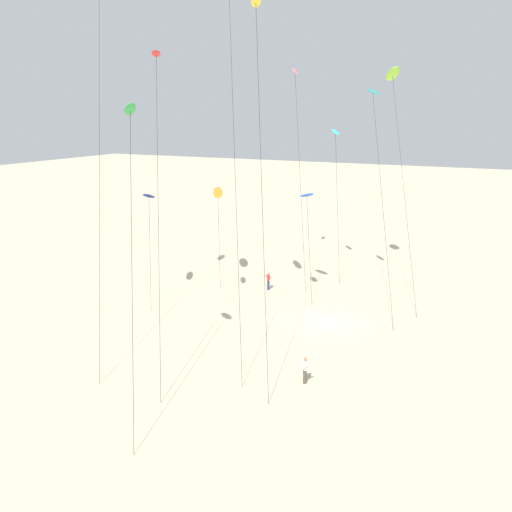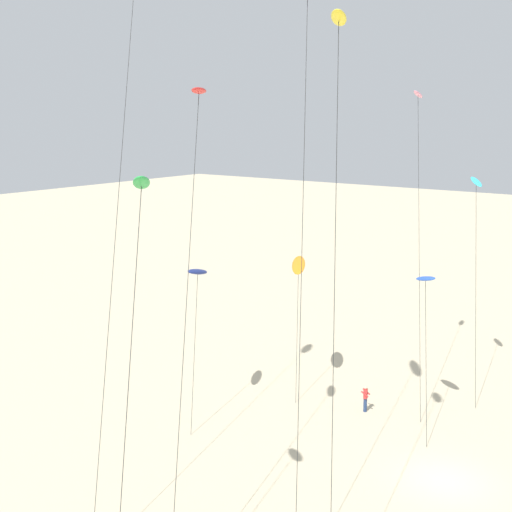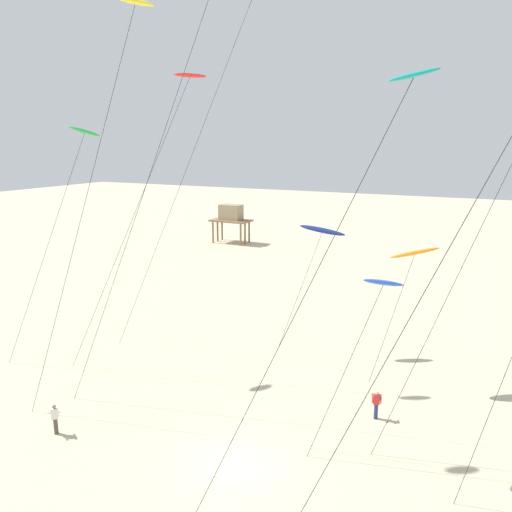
{
  "view_description": "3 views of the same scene",
  "coord_description": "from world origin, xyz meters",
  "px_view_note": "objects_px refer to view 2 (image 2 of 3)",
  "views": [
    {
      "loc": [
        -36.54,
        -11.49,
        15.55
      ],
      "look_at": [
        -1.27,
        5.38,
        4.94
      ],
      "focal_mm": 37.12,
      "sensor_mm": 36.0,
      "label": 1
    },
    {
      "loc": [
        -31.77,
        -11.8,
        18.12
      ],
      "look_at": [
        -2.71,
        9.81,
        10.76
      ],
      "focal_mm": 49.56,
      "sensor_mm": 36.0,
      "label": 2
    },
    {
      "loc": [
        10.43,
        -18.55,
        15.07
      ],
      "look_at": [
        -3.32,
        9.0,
        8.08
      ],
      "focal_mm": 35.41,
      "sensor_mm": 36.0,
      "label": 3
    }
  ],
  "objects_px": {
    "kite_yellow": "(339,30)",
    "kite_flyer_middle": "(365,398)",
    "kite_blue": "(426,280)",
    "kite_cyan": "(476,189)",
    "kite_orange": "(299,265)",
    "kite_pink": "(418,105)",
    "kite_green": "(141,190)",
    "kite_red": "(198,103)",
    "kite_navy": "(198,272)"
  },
  "relations": [
    {
      "from": "kite_orange",
      "to": "kite_blue",
      "type": "height_order",
      "value": "kite_blue"
    },
    {
      "from": "kite_blue",
      "to": "kite_flyer_middle",
      "type": "height_order",
      "value": "kite_blue"
    },
    {
      "from": "kite_yellow",
      "to": "kite_green",
      "type": "bearing_deg",
      "value": 154.39
    },
    {
      "from": "kite_cyan",
      "to": "kite_blue",
      "type": "bearing_deg",
      "value": 178.8
    },
    {
      "from": "kite_red",
      "to": "kite_orange",
      "type": "bearing_deg",
      "value": 15.04
    },
    {
      "from": "kite_navy",
      "to": "kite_red",
      "type": "xyz_separation_m",
      "value": [
        -6.96,
        -6.35,
        9.66
      ]
    },
    {
      "from": "kite_yellow",
      "to": "kite_orange",
      "type": "bearing_deg",
      "value": 38.25
    },
    {
      "from": "kite_orange",
      "to": "kite_yellow",
      "type": "bearing_deg",
      "value": -141.75
    },
    {
      "from": "kite_orange",
      "to": "kite_green",
      "type": "height_order",
      "value": "kite_green"
    },
    {
      "from": "kite_red",
      "to": "kite_flyer_middle",
      "type": "xyz_separation_m",
      "value": [
        13.17,
        -1.74,
        -17.63
      ]
    },
    {
      "from": "kite_yellow",
      "to": "kite_flyer_middle",
      "type": "xyz_separation_m",
      "value": [
        11.98,
        4.5,
        -20.39
      ]
    },
    {
      "from": "kite_cyan",
      "to": "kite_pink",
      "type": "height_order",
      "value": "kite_pink"
    },
    {
      "from": "kite_green",
      "to": "kite_orange",
      "type": "bearing_deg",
      "value": 17.76
    },
    {
      "from": "kite_red",
      "to": "kite_cyan",
      "type": "distance_m",
      "value": 22.12
    },
    {
      "from": "kite_navy",
      "to": "kite_cyan",
      "type": "relative_size",
      "value": 0.67
    },
    {
      "from": "kite_flyer_middle",
      "to": "kite_navy",
      "type": "bearing_deg",
      "value": 127.49
    },
    {
      "from": "kite_pink",
      "to": "kite_yellow",
      "type": "bearing_deg",
      "value": -165.29
    },
    {
      "from": "kite_navy",
      "to": "kite_red",
      "type": "bearing_deg",
      "value": -137.6
    },
    {
      "from": "kite_yellow",
      "to": "kite_red",
      "type": "xyz_separation_m",
      "value": [
        -1.19,
        6.24,
        -2.76
      ]
    },
    {
      "from": "kite_navy",
      "to": "kite_blue",
      "type": "bearing_deg",
      "value": -58.78
    },
    {
      "from": "kite_orange",
      "to": "kite_flyer_middle",
      "type": "relative_size",
      "value": 5.38
    },
    {
      "from": "kite_green",
      "to": "kite_navy",
      "type": "distance_m",
      "value": 17.28
    },
    {
      "from": "kite_blue",
      "to": "kite_flyer_middle",
      "type": "bearing_deg",
      "value": 101.56
    },
    {
      "from": "kite_orange",
      "to": "kite_red",
      "type": "xyz_separation_m",
      "value": [
        -13.81,
        -3.71,
        10.09
      ]
    },
    {
      "from": "kite_yellow",
      "to": "kite_red",
      "type": "distance_m",
      "value": 6.93
    },
    {
      "from": "kite_green",
      "to": "kite_pink",
      "type": "bearing_deg",
      "value": 3.09
    },
    {
      "from": "kite_orange",
      "to": "kite_blue",
      "type": "relative_size",
      "value": 0.98
    },
    {
      "from": "kite_cyan",
      "to": "kite_flyer_middle",
      "type": "distance_m",
      "value": 15.06
    },
    {
      "from": "kite_green",
      "to": "kite_cyan",
      "type": "bearing_deg",
      "value": -5.15
    },
    {
      "from": "kite_cyan",
      "to": "kite_flyer_middle",
      "type": "height_order",
      "value": "kite_cyan"
    },
    {
      "from": "kite_yellow",
      "to": "kite_pink",
      "type": "height_order",
      "value": "kite_yellow"
    },
    {
      "from": "kite_yellow",
      "to": "kite_flyer_middle",
      "type": "distance_m",
      "value": 24.07
    },
    {
      "from": "kite_blue",
      "to": "kite_flyer_middle",
      "type": "relative_size",
      "value": 5.5
    },
    {
      "from": "kite_blue",
      "to": "kite_cyan",
      "type": "xyz_separation_m",
      "value": [
        7.06,
        -0.15,
        4.67
      ]
    },
    {
      "from": "kite_green",
      "to": "kite_red",
      "type": "distance_m",
      "value": 7.42
    },
    {
      "from": "kite_cyan",
      "to": "kite_pink",
      "type": "distance_m",
      "value": 6.57
    },
    {
      "from": "kite_cyan",
      "to": "kite_pink",
      "type": "relative_size",
      "value": 0.72
    },
    {
      "from": "kite_orange",
      "to": "kite_yellow",
      "type": "xyz_separation_m",
      "value": [
        -12.62,
        -9.95,
        12.85
      ]
    },
    {
      "from": "kite_blue",
      "to": "kite_red",
      "type": "bearing_deg",
      "value": 160.15
    },
    {
      "from": "kite_cyan",
      "to": "kite_flyer_middle",
      "type": "xyz_separation_m",
      "value": [
        -7.72,
        3.4,
        -12.48
      ]
    },
    {
      "from": "kite_red",
      "to": "kite_pink",
      "type": "height_order",
      "value": "kite_pink"
    },
    {
      "from": "kite_cyan",
      "to": "kite_orange",
      "type": "bearing_deg",
      "value": 128.66
    },
    {
      "from": "kite_yellow",
      "to": "kite_flyer_middle",
      "type": "relative_size",
      "value": 13.22
    },
    {
      "from": "kite_orange",
      "to": "kite_navy",
      "type": "distance_m",
      "value": 7.36
    },
    {
      "from": "kite_flyer_middle",
      "to": "kite_orange",
      "type": "bearing_deg",
      "value": 83.26
    },
    {
      "from": "kite_yellow",
      "to": "kite_flyer_middle",
      "type": "height_order",
      "value": "kite_yellow"
    },
    {
      "from": "kite_green",
      "to": "kite_cyan",
      "type": "height_order",
      "value": "kite_green"
    },
    {
      "from": "kite_yellow",
      "to": "kite_pink",
      "type": "bearing_deg",
      "value": 14.71
    },
    {
      "from": "kite_red",
      "to": "kite_cyan",
      "type": "height_order",
      "value": "kite_red"
    },
    {
      "from": "kite_blue",
      "to": "kite_cyan",
      "type": "distance_m",
      "value": 8.46
    }
  ]
}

